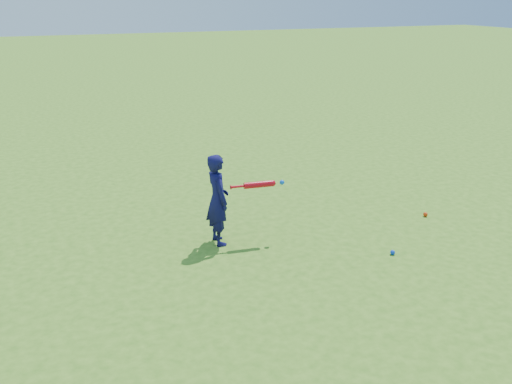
% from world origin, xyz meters
% --- Properties ---
extents(ground, '(80.00, 80.00, 0.00)m').
position_xyz_m(ground, '(0.00, 0.00, 0.00)').
color(ground, '#40771C').
rests_on(ground, ground).
extents(child, '(0.28, 0.43, 1.17)m').
position_xyz_m(child, '(0.68, 0.12, 0.58)').
color(child, '#100E43').
rests_on(child, ground).
extents(ground_ball_red, '(0.06, 0.06, 0.06)m').
position_xyz_m(ground_ball_red, '(3.70, -0.17, 0.03)').
color(ground_ball_red, red).
rests_on(ground_ball_red, ground).
extents(ground_ball_blue, '(0.06, 0.06, 0.06)m').
position_xyz_m(ground_ball_blue, '(2.53, -1.04, 0.03)').
color(ground_ball_blue, '#0C3BD1').
rests_on(ground_ball_blue, ground).
extents(bat_swing, '(0.71, 0.13, 0.08)m').
position_xyz_m(bat_swing, '(1.22, 0.02, 0.75)').
color(bat_swing, red).
rests_on(bat_swing, ground).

